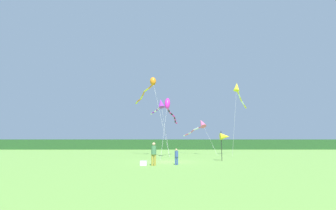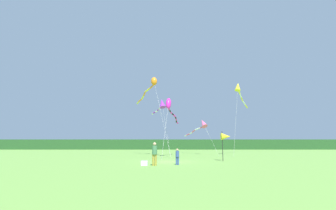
# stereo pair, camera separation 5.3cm
# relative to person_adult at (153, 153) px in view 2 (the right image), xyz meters

# --- Properties ---
(ground_plane) EXTENTS (120.00, 120.00, 0.00)m
(ground_plane) POSITION_rel_person_adult_xyz_m (1.17, 3.92, -0.99)
(ground_plane) COLOR #6B9E42
(distant_treeline) EXTENTS (108.00, 3.34, 2.74)m
(distant_treeline) POSITION_rel_person_adult_xyz_m (1.17, 48.92, 0.38)
(distant_treeline) COLOR #234C23
(distant_treeline) RESTS_ON ground
(person_adult) EXTENTS (0.39, 0.39, 1.77)m
(person_adult) POSITION_rel_person_adult_xyz_m (0.00, 0.00, 0.00)
(person_adult) COLOR olive
(person_adult) RESTS_ON ground
(person_child) EXTENTS (0.28, 0.28, 1.28)m
(person_child) POSITION_rel_person_adult_xyz_m (1.80, 0.69, -0.28)
(person_child) COLOR #334C8C
(person_child) RESTS_ON ground
(cooler_box) EXTENTS (0.51, 0.38, 0.37)m
(cooler_box) POSITION_rel_person_adult_xyz_m (-0.78, 0.05, -0.81)
(cooler_box) COLOR silver
(cooler_box) RESTS_ON ground
(banner_flag_pole) EXTENTS (0.90, 0.70, 2.88)m
(banner_flag_pole) POSITION_rel_person_adult_xyz_m (6.72, 4.79, 1.35)
(banner_flag_pole) COLOR black
(banner_flag_pole) RESTS_ON ground
(kite_magenta) EXTENTS (2.31, 10.90, 7.50)m
(kite_magenta) POSITION_rel_person_adult_xyz_m (1.31, 11.75, 5.33)
(kite_magenta) COLOR #B2B2B2
(kite_magenta) RESTS_ON ground
(kite_purple) EXTENTS (2.91, 5.54, 8.10)m
(kite_purple) POSITION_rel_person_adult_xyz_m (0.12, 14.87, 6.25)
(kite_purple) COLOR #B2B2B2
(kite_purple) RESTS_ON ground
(kite_orange) EXTENTS (5.48, 9.76, 11.02)m
(kite_orange) POSITION_rel_person_adult_xyz_m (-1.29, 14.39, 8.98)
(kite_orange) COLOR #B2B2B2
(kite_orange) RESTS_ON ground
(kite_rainbow) EXTENTS (4.13, 9.65, 5.63)m
(kite_rainbow) POSITION_rel_person_adult_xyz_m (6.28, 18.96, 3.58)
(kite_rainbow) COLOR #B2B2B2
(kite_rainbow) RESTS_ON ground
(kite_yellow) EXTENTS (5.00, 8.31, 10.63)m
(kite_yellow) POSITION_rel_person_adult_xyz_m (11.70, 16.13, 8.59)
(kite_yellow) COLOR #B2B2B2
(kite_yellow) RESTS_ON ground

